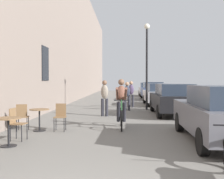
{
  "coord_description": "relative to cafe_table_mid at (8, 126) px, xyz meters",
  "views": [
    {
      "loc": [
        0.69,
        -2.53,
        1.64
      ],
      "look_at": [
        0.04,
        13.62,
        1.13
      ],
      "focal_mm": 42.88,
      "sensor_mm": 36.0,
      "label": 1
    }
  ],
  "objects": [
    {
      "name": "parked_car_fifth",
      "position": [
        5.5,
        22.29,
        0.24
      ],
      "size": [
        1.82,
        4.17,
        1.47
      ],
      "color": "#B7B7BC",
      "rests_on": "ground_plane"
    },
    {
      "name": "pedestrian_far",
      "position": [
        3.38,
        10.08,
        0.4
      ],
      "size": [
        0.36,
        0.27,
        1.63
      ],
      "color": "#26262D",
      "rests_on": "ground_plane"
    },
    {
      "name": "building_facade_left",
      "position": [
        -1.28,
        9.98,
        5.04
      ],
      "size": [
        0.54,
        68.0,
        11.13
      ],
      "color": "gray",
      "rests_on": "ground_plane"
    },
    {
      "name": "pedestrian_near",
      "position": [
        2.01,
        5.84,
        0.42
      ],
      "size": [
        0.37,
        0.29,
        1.67
      ],
      "color": "#26262D",
      "rests_on": "ground_plane"
    },
    {
      "name": "cafe_table_mid",
      "position": [
        0.0,
        0.0,
        0.0
      ],
      "size": [
        0.64,
        0.64,
        0.72
      ],
      "color": "black",
      "rests_on": "ground_plane"
    },
    {
      "name": "cafe_chair_far_toward_street",
      "position": [
        0.81,
        2.14,
        -0.0
      ],
      "size": [
        0.4,
        0.4,
        0.89
      ],
      "color": "black",
      "rests_on": "ground_plane"
    },
    {
      "name": "parked_car_second",
      "position": [
        5.25,
        6.4,
        0.26
      ],
      "size": [
        1.79,
        4.23,
        1.5
      ],
      "color": "black",
      "rests_on": "ground_plane"
    },
    {
      "name": "cafe_chair_mid_toward_wall",
      "position": [
        -0.08,
        0.67,
        -0.0
      ],
      "size": [
        0.41,
        0.41,
        0.89
      ],
      "color": "black",
      "rests_on": "ground_plane"
    },
    {
      "name": "cafe_chair_far_toward_wall",
      "position": [
        -0.41,
        1.99,
        -0.0
      ],
      "size": [
        0.45,
        0.45,
        0.89
      ],
      "color": "black",
      "rests_on": "ground_plane"
    },
    {
      "name": "street_lamp",
      "position": [
        4.23,
        8.79,
        2.59
      ],
      "size": [
        0.32,
        0.32,
        4.9
      ],
      "color": "black",
      "rests_on": "ground_plane"
    },
    {
      "name": "cyclist_on_bicycle",
      "position": [
        2.81,
        2.82,
        0.29
      ],
      "size": [
        0.52,
        1.76,
        1.74
      ],
      "color": "black",
      "rests_on": "ground_plane"
    },
    {
      "name": "parked_car_fourth",
      "position": [
        5.45,
        17.01,
        0.28
      ],
      "size": [
        1.87,
        4.37,
        1.55
      ],
      "color": "#384C84",
      "rests_on": "ground_plane"
    },
    {
      "name": "pedestrian_mid",
      "position": [
        3.1,
        8.26,
        0.37
      ],
      "size": [
        0.36,
        0.28,
        1.59
      ],
      "color": "#26262D",
      "rests_on": "ground_plane"
    },
    {
      "name": "cafe_table_far",
      "position": [
        0.13,
        2.07,
        0.0
      ],
      "size": [
        0.64,
        0.64,
        0.72
      ],
      "color": "black",
      "rests_on": "ground_plane"
    },
    {
      "name": "parked_car_third",
      "position": [
        5.25,
        11.62,
        0.24
      ],
      "size": [
        1.79,
        4.16,
        1.48
      ],
      "color": "#B7B7BC",
      "rests_on": "ground_plane"
    },
    {
      "name": "parked_car_nearest",
      "position": [
        5.47,
        0.61,
        0.27
      ],
      "size": [
        1.92,
        4.33,
        1.52
      ],
      "color": "#595960",
      "rests_on": "ground_plane"
    }
  ]
}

